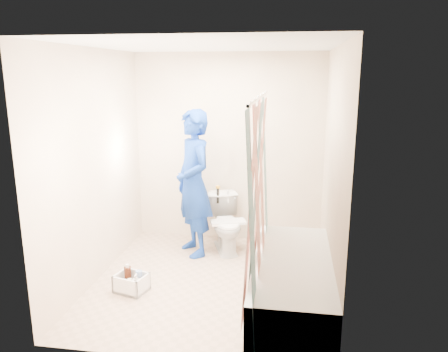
% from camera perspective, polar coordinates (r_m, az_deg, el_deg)
% --- Properties ---
extents(floor, '(2.60, 2.60, 0.00)m').
position_cam_1_polar(floor, '(4.74, -1.85, -13.67)').
color(floor, tan).
rests_on(floor, ground).
extents(ceiling, '(2.40, 2.60, 0.02)m').
position_cam_1_polar(ceiling, '(4.22, -2.10, 16.71)').
color(ceiling, white).
rests_on(ceiling, wall_back).
extents(wall_back, '(2.40, 0.02, 2.40)m').
position_cam_1_polar(wall_back, '(5.58, 0.57, 3.56)').
color(wall_back, beige).
rests_on(wall_back, ground).
extents(wall_front, '(2.40, 0.02, 2.40)m').
position_cam_1_polar(wall_front, '(3.10, -6.53, -4.67)').
color(wall_front, beige).
rests_on(wall_front, ground).
extents(wall_left, '(0.02, 2.60, 2.40)m').
position_cam_1_polar(wall_left, '(4.70, -16.49, 1.11)').
color(wall_left, beige).
rests_on(wall_left, ground).
extents(wall_right, '(0.02, 2.60, 2.40)m').
position_cam_1_polar(wall_right, '(4.27, 14.06, 0.04)').
color(wall_right, beige).
rests_on(wall_right, ground).
extents(bathtub, '(0.70, 1.75, 0.50)m').
position_cam_1_polar(bathtub, '(4.17, 8.87, -13.71)').
color(bathtub, white).
rests_on(bathtub, ground).
extents(curtain_rod, '(0.02, 1.90, 0.02)m').
position_cam_1_polar(curtain_rod, '(3.73, 4.67, 10.18)').
color(curtain_rod, silver).
rests_on(curtain_rod, wall_back).
extents(shower_curtain, '(0.06, 1.75, 1.80)m').
position_cam_1_polar(shower_curtain, '(3.90, 4.40, -3.61)').
color(shower_curtain, white).
rests_on(shower_curtain, curtain_rod).
extents(toilet, '(0.58, 0.76, 0.68)m').
position_cam_1_polar(toilet, '(5.40, 0.30, -6.23)').
color(toilet, white).
rests_on(toilet, ground).
extents(tank_lid, '(0.45, 0.31, 0.03)m').
position_cam_1_polar(tank_lid, '(5.28, 0.53, -6.02)').
color(tank_lid, white).
rests_on(tank_lid, toilet).
extents(tank_internals, '(0.16, 0.08, 0.22)m').
position_cam_1_polar(tank_internals, '(5.46, -0.45, -2.36)').
color(tank_internals, black).
rests_on(tank_internals, toilet).
extents(plumber, '(0.71, 0.76, 1.75)m').
position_cam_1_polar(plumber, '(5.17, -4.00, -0.99)').
color(plumber, navy).
rests_on(plumber, ground).
extents(cleaning_caddy, '(0.36, 0.31, 0.23)m').
position_cam_1_polar(cleaning_caddy, '(4.61, -11.91, -13.59)').
color(cleaning_caddy, silver).
rests_on(cleaning_caddy, ground).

